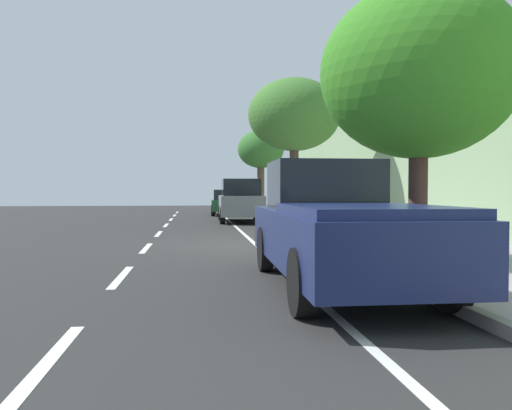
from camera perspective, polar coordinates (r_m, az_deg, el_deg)
The scene contains 14 objects.
ground at distance 13.37m, azimuth -0.82°, elevation -4.60°, with size 72.32×72.32×0.00m, color #292929.
sidewalk at distance 14.31m, azimuth 14.95°, elevation -3.94°, with size 4.34×45.20×0.15m, color #A6969E.
curb_edge at distance 13.64m, azimuth 6.12°, elevation -4.17°, with size 0.16×45.20×0.15m, color gray.
lane_stripe_centre at distance 12.86m, azimuth -12.54°, elevation -4.87°, with size 0.14×44.20×0.01m.
lane_stripe_bike_edge at distance 13.39m, azimuth -0.03°, elevation -4.57°, with size 0.12×45.20×0.01m, color white.
building_facade at distance 15.38m, azimuth 23.48°, elevation 6.82°, with size 0.50×45.20×5.76m, color #85A276.
parked_pickup_dark_blue_second at distance 7.62m, azimuth 9.31°, elevation -2.54°, with size 2.07×5.32×1.95m.
parked_suv_grey_mid at distance 23.15m, azimuth -1.84°, elevation 0.58°, with size 2.05×4.74×1.99m.
parked_sedan_green_far at distance 29.81m, azimuth -3.36°, elevation 0.29°, with size 2.02×4.49×1.52m.
bicycle_at_curb at distance 15.55m, azimuth 2.72°, elevation -2.34°, with size 1.31×1.21×0.76m.
cyclist_with_backpack at distance 15.14m, azimuth 3.83°, elevation -0.17°, with size 0.53×0.55×1.62m.
street_tree_near_cyclist at distance 9.68m, azimuth 18.28°, elevation 14.21°, with size 3.56×3.56×4.99m.
street_tree_mid_block at distance 20.59m, azimuth 4.43°, elevation 10.25°, with size 3.78×3.78×5.89m.
street_tree_far_end at distance 30.79m, azimuth 0.55°, elevation 6.33°, with size 2.87×2.87×5.07m.
Camera 1 is at (-1.42, -13.22, 1.45)m, focal length 34.71 mm.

